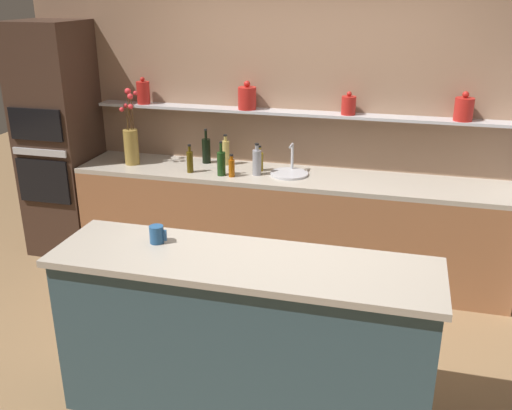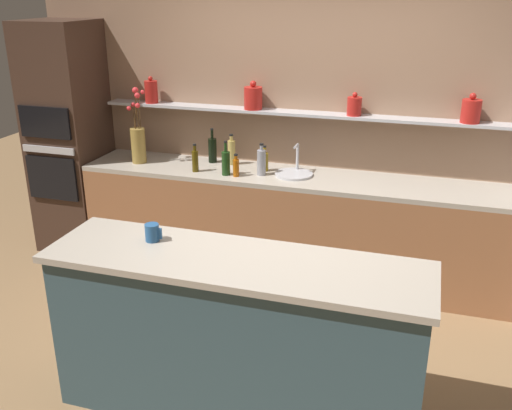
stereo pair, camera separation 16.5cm
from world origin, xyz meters
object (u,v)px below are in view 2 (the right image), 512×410
(bottle_oil_2, at_px, (195,160))
(coffee_mug, at_px, (152,233))
(flower_vase, at_px, (138,141))
(sink_fixture, at_px, (294,173))
(bottle_wine_6, at_px, (226,163))
(oven_tower, at_px, (69,139))
(bottle_spirit_1, at_px, (261,162))
(bottle_spirit_5, at_px, (232,152))
(bottle_wine_3, at_px, (212,150))
(bottle_sauce_4, at_px, (236,167))
(bottle_oil_0, at_px, (265,161))

(bottle_oil_2, bearing_deg, coffee_mug, -75.72)
(flower_vase, bearing_deg, coffee_mug, -59.64)
(sink_fixture, height_order, bottle_wine_6, bottle_wine_6)
(oven_tower, bearing_deg, bottle_spirit_1, -1.91)
(bottle_wine_6, bearing_deg, bottle_spirit_5, 100.56)
(sink_fixture, bearing_deg, bottle_wine_6, -163.60)
(bottle_wine_3, distance_m, bottle_spirit_5, 0.19)
(bottle_spirit_1, xyz_separation_m, bottle_spirit_5, (-0.34, 0.22, 0.00))
(bottle_sauce_4, height_order, bottle_wine_6, bottle_wine_6)
(sink_fixture, relative_size, bottle_wine_3, 1.03)
(flower_vase, distance_m, bottle_sauce_4, 0.99)
(oven_tower, height_order, bottle_wine_6, oven_tower)
(bottle_oil_0, height_order, bottle_spirit_5, bottle_spirit_5)
(bottle_sauce_4, relative_size, bottle_spirit_5, 0.70)
(flower_vase, distance_m, bottle_oil_0, 1.17)
(bottle_spirit_1, distance_m, bottle_oil_2, 0.58)
(oven_tower, relative_size, bottle_oil_2, 8.72)
(bottle_sauce_4, bearing_deg, bottle_wine_3, 135.85)
(oven_tower, height_order, bottle_spirit_5, oven_tower)
(bottle_wine_6, bearing_deg, bottle_sauce_4, -8.30)
(bottle_spirit_1, relative_size, bottle_spirit_5, 0.99)
(oven_tower, xyz_separation_m, bottle_sauce_4, (1.73, -0.17, -0.07))
(bottle_oil_0, relative_size, bottle_spirit_1, 0.82)
(oven_tower, bearing_deg, bottle_wine_3, 6.73)
(bottle_wine_3, xyz_separation_m, bottle_spirit_5, (0.19, -0.01, -0.00))
(sink_fixture, xyz_separation_m, bottle_oil_2, (-0.84, -0.15, 0.08))
(bottle_wine_3, bearing_deg, bottle_oil_2, -97.86)
(sink_fixture, distance_m, bottle_wine_6, 0.58)
(bottle_spirit_1, height_order, coffee_mug, bottle_spirit_1)
(sink_fixture, distance_m, bottle_wine_3, 0.82)
(oven_tower, bearing_deg, bottle_spirit_5, 5.52)
(flower_vase, relative_size, bottle_spirit_1, 2.45)
(flower_vase, relative_size, bottle_sauce_4, 3.45)
(bottle_spirit_1, distance_m, bottle_spirit_5, 0.41)
(flower_vase, xyz_separation_m, bottle_spirit_5, (0.82, 0.19, -0.09))
(sink_fixture, xyz_separation_m, bottle_wine_6, (-0.55, -0.16, 0.09))
(flower_vase, xyz_separation_m, sink_fixture, (1.43, 0.05, -0.18))
(coffee_mug, bearing_deg, bottle_wine_6, 94.43)
(bottle_oil_2, bearing_deg, bottle_oil_0, 18.81)
(bottle_wine_3, xyz_separation_m, bottle_sauce_4, (0.34, -0.33, -0.03))
(sink_fixture, relative_size, bottle_spirit_5, 1.17)
(bottle_spirit_5, bearing_deg, coffee_mug, -84.58)
(bottle_wine_6, bearing_deg, coffee_mug, -85.57)
(sink_fixture, relative_size, bottle_oil_0, 1.44)
(oven_tower, bearing_deg, flower_vase, -2.95)
(bottle_oil_2, distance_m, coffee_mug, 1.66)
(bottle_oil_0, xyz_separation_m, bottle_oil_2, (-0.57, -0.19, 0.01))
(oven_tower, height_order, bottle_oil_0, oven_tower)
(bottle_spirit_5, xyz_separation_m, bottle_wine_6, (0.06, -0.30, -0.01))
(bottle_sauce_4, height_order, bottle_spirit_5, bottle_spirit_5)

